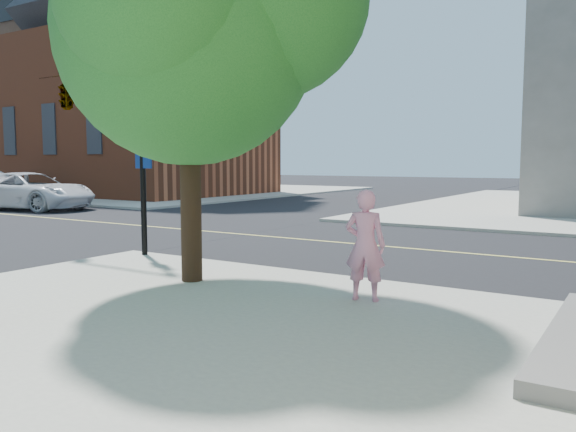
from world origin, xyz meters
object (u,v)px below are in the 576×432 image
Objects in this scene: street_tree at (194,2)px; man_on_phone at (365,245)px; signal_pole at (77,96)px; car_a at (29,191)px.

man_on_phone is at bearing 5.66° from street_tree.
street_tree is at bearing -28.71° from signal_pole.
man_on_phone is 5.01m from street_tree.
street_tree is 1.20× the size of car_a.
signal_pole is at bearing -22.72° from man_on_phone.
street_tree reaches higher than car_a.
man_on_phone is at bearing -123.22° from car_a.
man_on_phone is at bearing -20.52° from signal_pole.
street_tree reaches higher than signal_pole.
car_a is at bearing 154.55° from street_tree.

